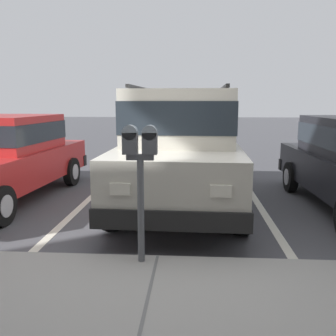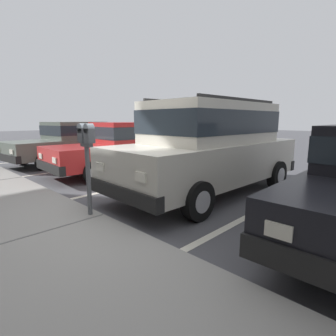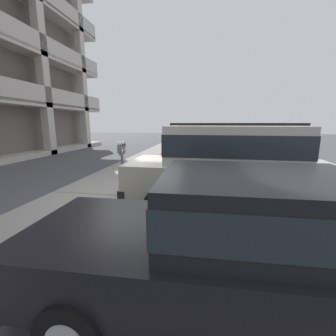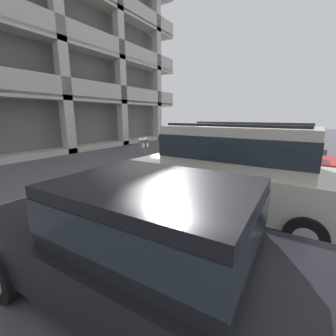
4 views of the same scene
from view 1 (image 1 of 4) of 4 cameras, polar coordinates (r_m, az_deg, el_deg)
The scene contains 6 objects.
ground_plane at distance 4.49m, azimuth -1.33°, elevation -14.16°, with size 80.00×80.00×0.10m.
sidewalk at distance 3.30m, azimuth -3.50°, elevation -21.68°, with size 40.00×2.20×0.12m.
parking_stall_lines at distance 6.08m, azimuth -14.93°, elevation -7.42°, with size 12.50×4.80×0.01m.
silver_suv at distance 6.52m, azimuth 2.11°, elevation 3.86°, with size 2.11×4.83×2.03m.
dark_hatchback at distance 7.54m, azimuth -24.02°, elevation 1.78°, with size 2.02×4.57×1.54m.
parking_meter_near at distance 3.81m, azimuth -4.26°, elevation 1.03°, with size 0.35×0.12×1.44m.
Camera 1 is at (-0.37, 4.08, 1.79)m, focal length 40.00 mm.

